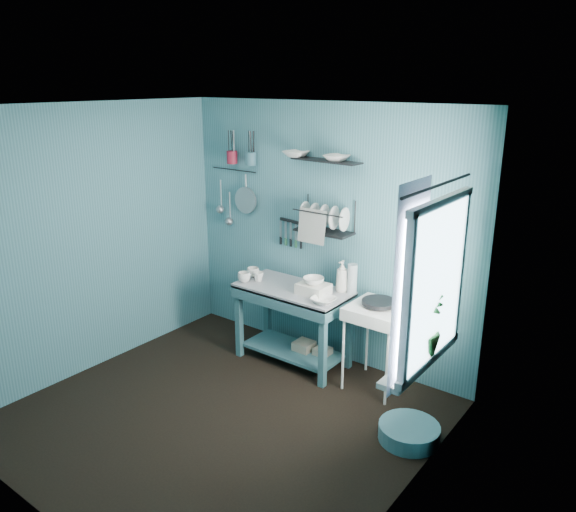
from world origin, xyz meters
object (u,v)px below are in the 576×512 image
Objects in this scene: colander at (246,200)px; storage_tin_small at (322,357)px; mug_left at (244,277)px; mug_mid at (258,277)px; utensil_cup_magenta at (232,157)px; frying_pan at (379,302)px; work_counter at (293,325)px; utensil_cup_teal at (251,159)px; dish_rack at (324,216)px; hotplate_stand at (377,347)px; potted_plant at (420,325)px; water_bottle at (352,279)px; mug_right at (253,272)px; wash_tub at (313,289)px; storage_tin_large at (304,352)px; soap_bottle at (342,276)px; floor_basin at (409,432)px.

colander reaches higher than storage_tin_small.
mug_mid is (0.10, 0.10, -0.00)m from mug_left.
frying_pan is at bearing -6.56° from utensil_cup_magenta.
work_counter is 1.72m from utensil_cup_teal.
work_counter is at bearing -15.82° from utensil_cup_magenta.
work_counter is at bearing -126.95° from dish_rack.
hotplate_stand is 1.43× the size of dish_rack.
utensil_cup_magenta reaches higher than colander.
potted_plant reaches higher than hotplate_stand.
water_bottle is 1.49m from colander.
mug_right is (-0.50, 0.00, 0.44)m from work_counter.
frying_pan is (0.37, -0.15, -0.09)m from water_bottle.
wash_tub is at bearing -165.12° from hotplate_stand.
utensil_cup_magenta is at bearing 159.61° from potted_plant.
work_counter is 0.67m from mug_right.
water_bottle is 0.51× the size of dish_rack.
storage_tin_large is 1.10× the size of storage_tin_small.
soap_bottle is at bearing 30.10° from work_counter.
mug_left is 1.00× the size of mug_right.
work_counter is 8.49× the size of utensil_cup_teal.
utensil_cup_magenta reaches higher than floor_basin.
mug_right is (-0.12, 0.06, 0.00)m from mug_mid.
utensil_cup_magenta is (-1.89, 0.22, 1.08)m from frying_pan.
soap_bottle is at bearing 143.10° from potted_plant.
mug_left and mug_right have the same top height.
mug_left is at bearing -147.84° from dish_rack.
water_bottle reaches higher than mug_left.
potted_plant reaches higher than mug_mid.
wash_tub reaches higher than floor_basin.
soap_bottle is 0.63× the size of floor_basin.
hotplate_stand is (0.47, -0.13, -0.54)m from soap_bottle.
hotplate_stand is 3.95× the size of storage_tin_small.
work_counter is 0.99m from frying_pan.
utensil_cup_magenta is 0.46× the size of colander.
potted_plant is at bearing -31.53° from dish_rack.
potted_plant is at bearing -20.39° from utensil_cup_magenta.
storage_tin_large is (-0.79, -0.02, -0.72)m from frying_pan.
mug_right is at bearing 161.98° from potted_plant.
soap_bottle is at bearing -5.14° from colander.
colander is at bearing 161.17° from floor_basin.
mug_left is at bearing -58.95° from utensil_cup_teal.
utensil_cup_teal is (-1.27, 0.06, 1.00)m from water_bottle.
mug_left is 0.41× the size of soap_bottle.
hotplate_stand is at bearing -6.56° from utensil_cup_magenta.
dish_rack reaches higher than storage_tin_small.
mug_mid is 0.36× the size of wash_tub.
colander reaches higher than mug_left.
dish_rack is 1.16× the size of floor_basin.
soap_bottle is at bearing -4.15° from utensil_cup_teal.
mug_mid is 2.08m from potted_plant.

